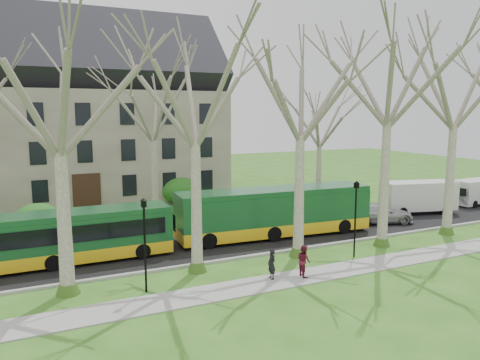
# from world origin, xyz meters

# --- Properties ---
(ground) EXTENTS (120.00, 120.00, 0.00)m
(ground) POSITION_xyz_m (0.00, 0.00, 0.00)
(ground) COLOR #31611B
(ground) RESTS_ON ground
(sidewalk) EXTENTS (70.00, 2.00, 0.06)m
(sidewalk) POSITION_xyz_m (0.00, -2.50, 0.03)
(sidewalk) COLOR gray
(sidewalk) RESTS_ON ground
(road) EXTENTS (80.00, 8.00, 0.06)m
(road) POSITION_xyz_m (0.00, 5.50, 0.03)
(road) COLOR black
(road) RESTS_ON ground
(curb) EXTENTS (80.00, 0.25, 0.14)m
(curb) POSITION_xyz_m (0.00, 1.50, 0.07)
(curb) COLOR #A5A39E
(curb) RESTS_ON ground
(building) EXTENTS (26.50, 12.20, 16.00)m
(building) POSITION_xyz_m (-6.00, 24.00, 8.07)
(building) COLOR slate
(building) RESTS_ON ground
(tree_row_verge) EXTENTS (49.00, 7.00, 14.00)m
(tree_row_verge) POSITION_xyz_m (0.00, 0.30, 7.00)
(tree_row_verge) COLOR gray
(tree_row_verge) RESTS_ON ground
(tree_row_far) EXTENTS (33.00, 7.00, 12.00)m
(tree_row_far) POSITION_xyz_m (-1.33, 11.00, 6.00)
(tree_row_far) COLOR gray
(tree_row_far) RESTS_ON ground
(lamp_row) EXTENTS (36.22, 0.22, 4.30)m
(lamp_row) POSITION_xyz_m (-0.00, -1.00, 2.57)
(lamp_row) COLOR black
(lamp_row) RESTS_ON ground
(hedges) EXTENTS (30.60, 8.60, 2.00)m
(hedges) POSITION_xyz_m (-4.67, 14.00, 1.00)
(hedges) COLOR #2D5E1B
(hedges) RESTS_ON ground
(bus_lead) EXTENTS (11.66, 2.43, 2.91)m
(bus_lead) POSITION_xyz_m (-9.05, 4.85, 1.52)
(bus_lead) COLOR #164D25
(bus_lead) RESTS_ON road
(bus_follow) EXTENTS (13.21, 3.66, 3.26)m
(bus_follow) POSITION_xyz_m (4.13, 4.82, 1.69)
(bus_follow) COLOR #164D25
(bus_follow) RESTS_ON road
(sedan) EXTENTS (5.35, 3.56, 1.44)m
(sedan) POSITION_xyz_m (12.90, 4.62, 0.78)
(sedan) COLOR #AEADB2
(sedan) RESTS_ON road
(van_a) EXTENTS (6.21, 3.55, 2.56)m
(van_a) POSITION_xyz_m (18.06, 5.86, 1.34)
(van_a) COLOR silver
(van_a) RESTS_ON road
(van_b) EXTENTS (5.19, 2.13, 2.23)m
(van_b) POSITION_xyz_m (25.56, 6.16, 1.17)
(van_b) COLOR silver
(van_b) RESTS_ON road
(pedestrian_a) EXTENTS (0.36, 0.55, 1.50)m
(pedestrian_a) POSITION_xyz_m (-0.02, -2.12, 0.81)
(pedestrian_a) COLOR black
(pedestrian_a) RESTS_ON sidewalk
(pedestrian_b) EXTENTS (0.66, 0.82, 1.59)m
(pedestrian_b) POSITION_xyz_m (1.61, -2.49, 0.85)
(pedestrian_b) COLOR maroon
(pedestrian_b) RESTS_ON sidewalk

